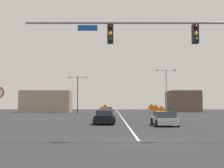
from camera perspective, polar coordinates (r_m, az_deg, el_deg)
The scene contains 16 objects.
ground at distance 15.90m, azimuth 5.14°, elevation -11.21°, with size 189.40×189.40×0.00m, color #2D2D30.
road_centre_stripe at distance 68.36m, azimuth 0.99°, elevation -5.67°, with size 0.16×105.22×0.01m.
traffic_signal_assembly at distance 16.68m, azimuth 15.79°, elevation 7.66°, with size 14.26×0.44×7.16m.
street_lamp_far_right at distance 53.90m, azimuth 10.49°, elevation -0.76°, with size 3.78×0.24×8.41m.
street_lamp_mid_left at distance 61.32m, azimuth -7.08°, elevation -1.43°, with size 4.10×0.24×7.84m.
construction_sign_left_lane at distance 55.96m, azimuth -1.63°, elevation -4.79°, with size 1.28×0.23×1.96m.
construction_sign_median_far at distance 46.35m, azimuth 8.44°, elevation -4.96°, with size 1.34×0.06×1.93m.
construction_sign_left_shoulder at distance 41.79m, azimuth 9.54°, elevation -5.19°, with size 1.16×0.19×1.76m.
construction_sign_right_shoulder at distance 49.06m, azimuth 7.59°, elevation -4.77°, with size 1.28×0.21×2.06m.
car_blue_approaching at distance 36.58m, azimuth -1.49°, elevation -6.07°, with size 2.27×4.38×1.40m.
car_yellow_passing at distance 59.86m, azimuth -1.75°, elevation -5.29°, with size 1.96×4.18×1.42m.
car_white_far at distance 74.70m, azimuth -0.95°, elevation -5.06°, with size 2.26×4.05×1.27m.
car_silver_near at distance 27.26m, azimuth 10.13°, elevation -6.81°, with size 2.10×4.23×1.31m.
car_black_mid at distance 28.89m, azimuth -1.70°, elevation -6.69°, with size 2.17×3.99×1.39m.
roadside_building_east at distance 78.34m, azimuth 13.64°, elevation -3.35°, with size 7.76×8.70×5.45m.
roadside_building_west at distance 70.66m, azimuth -13.14°, elevation -3.41°, with size 11.81×5.38×5.19m.
Camera 1 is at (-1.46, -15.71, 2.00)m, focal length 46.08 mm.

